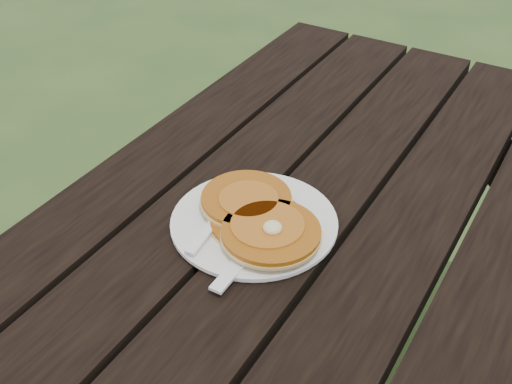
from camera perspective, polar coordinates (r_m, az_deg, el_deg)
The scene contains 4 objects.
plate at distance 0.99m, azimuth -0.17°, elevation -2.78°, with size 0.25×0.25×0.01m, color white.
pancake_stack at distance 0.97m, azimuth 0.25°, elevation -2.31°, with size 0.22×0.19×0.04m.
knife at distance 0.93m, azimuth -0.65°, elevation -5.36°, with size 0.02×0.18×0.01m, color white.
fork at distance 0.96m, azimuth -4.37°, elevation -3.48°, with size 0.03×0.16×0.01m, color white, non-canonical shape.
Camera 1 is at (0.34, -0.51, 1.38)m, focal length 45.00 mm.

